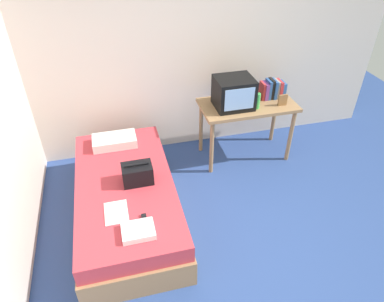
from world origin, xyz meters
TOP-DOWN VIEW (x-y plane):
  - ground_plane at (0.00, 0.00)m, footprint 8.00×8.00m
  - wall_back at (0.00, 2.00)m, footprint 5.20×0.10m
  - bed at (-1.01, 0.73)m, footprint 1.00×2.00m
  - desk at (0.59, 1.47)m, footprint 1.16×0.60m
  - tv at (0.39, 1.45)m, footprint 0.44×0.39m
  - water_bottle at (0.65, 1.34)m, footprint 0.07×0.07m
  - book_row at (0.94, 1.55)m, footprint 0.30×0.17m
  - picture_frame at (0.97, 1.33)m, footprint 0.11×0.02m
  - pillow at (-1.05, 1.42)m, footprint 0.50×0.28m
  - handbag at (-0.87, 0.71)m, footprint 0.30×0.20m
  - magazine at (-1.12, 0.32)m, footprint 0.21×0.29m
  - remote_dark at (-0.88, 0.15)m, footprint 0.04×0.16m
  - folded_towel at (-0.95, 0.03)m, footprint 0.28×0.22m

SIDE VIEW (x-z plane):
  - ground_plane at x=0.00m, z-range 0.00..0.00m
  - bed at x=-1.01m, z-range 0.00..0.47m
  - magazine at x=-1.12m, z-range 0.48..0.48m
  - remote_dark at x=-0.88m, z-range 0.48..0.50m
  - folded_towel at x=-0.95m, z-range 0.48..0.53m
  - pillow at x=-1.05m, z-range 0.48..0.58m
  - handbag at x=-0.87m, z-range 0.46..0.69m
  - desk at x=0.59m, z-range 0.29..1.06m
  - picture_frame at x=0.97m, z-range 0.77..0.91m
  - water_bottle at x=0.65m, z-range 0.77..0.96m
  - book_row at x=0.94m, z-range 0.76..1.00m
  - tv at x=0.39m, z-range 0.77..1.13m
  - wall_back at x=0.00m, z-range 0.00..2.60m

